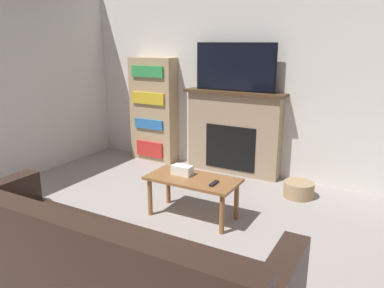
{
  "coord_description": "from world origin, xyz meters",
  "views": [
    {
      "loc": [
        1.91,
        -0.98,
        1.83
      ],
      "look_at": [
        0.03,
        2.4,
        0.76
      ],
      "focal_mm": 35.0,
      "sensor_mm": 36.0,
      "label": 1
    }
  ],
  "objects_px": {
    "tv": "(235,67)",
    "coffee_table": "(193,184)",
    "couch": "(96,274)",
    "storage_basket": "(299,189)",
    "fireplace": "(233,132)",
    "bookshelf": "(154,110)"
  },
  "relations": [
    {
      "from": "tv",
      "to": "coffee_table",
      "type": "height_order",
      "value": "tv"
    },
    {
      "from": "couch",
      "to": "storage_basket",
      "type": "xyz_separation_m",
      "value": [
        0.73,
        2.7,
        -0.2
      ]
    },
    {
      "from": "fireplace",
      "to": "bookshelf",
      "type": "bearing_deg",
      "value": -179.04
    },
    {
      "from": "fireplace",
      "to": "tv",
      "type": "relative_size",
      "value": 1.26
    },
    {
      "from": "couch",
      "to": "storage_basket",
      "type": "bearing_deg",
      "value": 74.89
    },
    {
      "from": "tv",
      "to": "bookshelf",
      "type": "height_order",
      "value": "tv"
    },
    {
      "from": "coffee_table",
      "to": "fireplace",
      "type": "bearing_deg",
      "value": 97.09
    },
    {
      "from": "fireplace",
      "to": "bookshelf",
      "type": "height_order",
      "value": "bookshelf"
    },
    {
      "from": "bookshelf",
      "to": "fireplace",
      "type": "bearing_deg",
      "value": 0.96
    },
    {
      "from": "couch",
      "to": "coffee_table",
      "type": "distance_m",
      "value": 1.61
    },
    {
      "from": "tv",
      "to": "storage_basket",
      "type": "height_order",
      "value": "tv"
    },
    {
      "from": "fireplace",
      "to": "coffee_table",
      "type": "xyz_separation_m",
      "value": [
        0.19,
        -1.52,
        -0.21
      ]
    },
    {
      "from": "fireplace",
      "to": "bookshelf",
      "type": "relative_size",
      "value": 0.9
    },
    {
      "from": "bookshelf",
      "to": "storage_basket",
      "type": "height_order",
      "value": "bookshelf"
    },
    {
      "from": "storage_basket",
      "to": "fireplace",
      "type": "bearing_deg",
      "value": 157.9
    },
    {
      "from": "fireplace",
      "to": "tv",
      "type": "bearing_deg",
      "value": -90.0
    },
    {
      "from": "couch",
      "to": "bookshelf",
      "type": "bearing_deg",
      "value": 118.18
    },
    {
      "from": "fireplace",
      "to": "storage_basket",
      "type": "bearing_deg",
      "value": -22.1
    },
    {
      "from": "tv",
      "to": "bookshelf",
      "type": "xyz_separation_m",
      "value": [
        -1.34,
        -0.0,
        -0.7
      ]
    },
    {
      "from": "tv",
      "to": "storage_basket",
      "type": "relative_size",
      "value": 3.14
    },
    {
      "from": "tv",
      "to": "coffee_table",
      "type": "distance_m",
      "value": 1.88
    },
    {
      "from": "coffee_table",
      "to": "bookshelf",
      "type": "bearing_deg",
      "value": 135.55
    }
  ]
}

